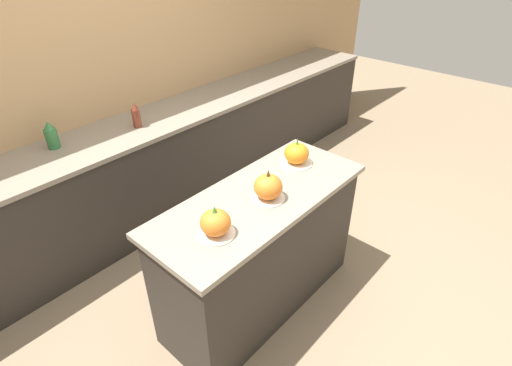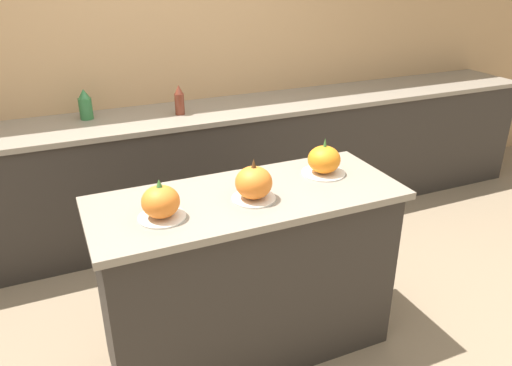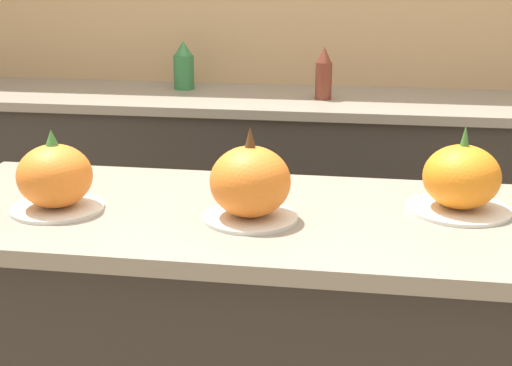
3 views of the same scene
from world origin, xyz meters
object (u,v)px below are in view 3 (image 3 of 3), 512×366
object	(u,v)px
pumpkin_cake_center	(250,184)
pumpkin_cake_left	(55,178)
bottle_short	(184,66)
pumpkin_cake_right	(461,180)
bottle_tall	(324,74)

from	to	relation	value
pumpkin_cake_center	pumpkin_cake_left	bearing A→B (deg)	-178.91
pumpkin_cake_left	bottle_short	bearing A→B (deg)	94.51
pumpkin_cake_center	pumpkin_cake_right	bearing A→B (deg)	15.75
bottle_tall	bottle_short	bearing A→B (deg)	166.26
bottle_tall	bottle_short	size ratio (longest dim) A/B	1.01
pumpkin_cake_center	bottle_short	bearing A→B (deg)	109.51
pumpkin_cake_right	bottle_short	xyz separation A→B (m)	(-0.98, 1.41, 0.03)
pumpkin_cake_right	bottle_short	size ratio (longest dim) A/B	1.09
bottle_tall	bottle_short	xyz separation A→B (m)	(-0.60, 0.15, -0.00)
bottle_tall	pumpkin_cake_right	bearing A→B (deg)	-73.24
pumpkin_cake_right	bottle_short	distance (m)	1.71
pumpkin_cake_right	bottle_tall	bearing A→B (deg)	106.76
pumpkin_cake_center	pumpkin_cake_right	world-z (taller)	pumpkin_cake_center
pumpkin_cake_right	bottle_tall	world-z (taller)	bottle_tall
bottle_short	pumpkin_cake_left	bearing A→B (deg)	-85.49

